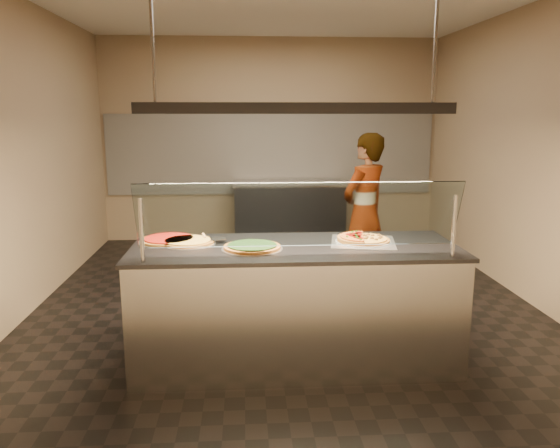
{
  "coord_description": "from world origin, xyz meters",
  "views": [
    {
      "loc": [
        -0.4,
        -5.27,
        1.92
      ],
      "look_at": [
        -0.11,
        -0.89,
        1.02
      ],
      "focal_mm": 35.0,
      "sensor_mm": 36.0,
      "label": 1
    }
  ],
  "objects": [
    {
      "name": "pizza_spatula",
      "position": [
        -0.68,
        -1.06,
        0.96
      ],
      "size": [
        0.21,
        0.23,
        0.02
      ],
      "color": "#B7B7BC",
      "rests_on": "pizza_spinach"
    },
    {
      "name": "serving_counter",
      "position": [
        -0.03,
        -1.28,
        0.47
      ],
      "size": [
        2.47,
        0.94,
        0.93
      ],
      "color": "#B7B7BC",
      "rests_on": "ground"
    },
    {
      "name": "prep_table",
      "position": [
        0.24,
        2.55,
        0.47
      ],
      "size": [
        1.61,
        0.74,
        0.93
      ],
      "color": "#2F2F33",
      "rests_on": "ground"
    },
    {
      "name": "heat_lamp_housing",
      "position": [
        -0.03,
        -1.28,
        1.95
      ],
      "size": [
        2.3,
        0.18,
        0.08
      ],
      "primitive_type": "cube",
      "color": "#2F2F33",
      "rests_on": "ceiling"
    },
    {
      "name": "half_pizza_pepperoni",
      "position": [
        0.42,
        -1.2,
        0.96
      ],
      "size": [
        0.27,
        0.43,
        0.05
      ],
      "color": "brown",
      "rests_on": "perforated_tray"
    },
    {
      "name": "ground",
      "position": [
        0.0,
        0.0,
        -0.01
      ],
      "size": [
        5.0,
        6.0,
        0.02
      ],
      "primitive_type": "cube",
      "color": "black",
      "rests_on": "ground"
    },
    {
      "name": "worker",
      "position": [
        0.91,
        0.53,
        0.85
      ],
      "size": [
        0.74,
        0.71,
        1.71
      ],
      "primitive_type": "imported",
      "rotation": [
        0.0,
        0.0,
        3.83
      ],
      "color": "#26222C",
      "rests_on": "ground"
    },
    {
      "name": "half_pizza_sausage",
      "position": [
        0.61,
        -1.2,
        0.96
      ],
      "size": [
        0.27,
        0.43,
        0.04
      ],
      "color": "brown",
      "rests_on": "perforated_tray"
    },
    {
      "name": "wall_front",
      "position": [
        0.0,
        -3.01,
        1.5
      ],
      "size": [
        5.0,
        0.02,
        3.0
      ],
      "primitive_type": "cube",
      "color": "tan",
      "rests_on": "ground"
    },
    {
      "name": "perforated_tray",
      "position": [
        0.51,
        -1.2,
        0.94
      ],
      "size": [
        0.56,
        0.56,
        0.01
      ],
      "color": "silver",
      "rests_on": "serving_counter"
    },
    {
      "name": "tile_band",
      "position": [
        0.0,
        2.98,
        1.3
      ],
      "size": [
        4.9,
        0.02,
        1.2
      ],
      "primitive_type": "cube",
      "color": "silver",
      "rests_on": "wall_back"
    },
    {
      "name": "pizza_tomato",
      "position": [
        -1.0,
        -1.07,
        0.94
      ],
      "size": [
        0.47,
        0.47,
        0.03
      ],
      "color": "silver",
      "rests_on": "serving_counter"
    },
    {
      "name": "wall_back",
      "position": [
        0.0,
        3.01,
        1.5
      ],
      "size": [
        5.0,
        0.02,
        3.0
      ],
      "primitive_type": "cube",
      "color": "tan",
      "rests_on": "ground"
    },
    {
      "name": "wall_left",
      "position": [
        -2.51,
        0.0,
        1.5
      ],
      "size": [
        0.02,
        6.0,
        3.0
      ],
      "primitive_type": "cube",
      "color": "tan",
      "rests_on": "ground"
    },
    {
      "name": "lamp_rod_right",
      "position": [
        0.97,
        -1.28,
        2.5
      ],
      "size": [
        0.02,
        0.02,
        1.01
      ],
      "primitive_type": "cylinder",
      "color": "#B7B7BC",
      "rests_on": "ceiling"
    },
    {
      "name": "pizza_spinach",
      "position": [
        -0.35,
        -1.36,
        0.95
      ],
      "size": [
        0.45,
        0.45,
        0.03
      ],
      "color": "silver",
      "rests_on": "serving_counter"
    },
    {
      "name": "wall_right",
      "position": [
        2.51,
        0.0,
        1.5
      ],
      "size": [
        0.02,
        6.0,
        3.0
      ],
      "primitive_type": "cube",
      "color": "tan",
      "rests_on": "ground"
    },
    {
      "name": "sneeze_guard",
      "position": [
        -0.03,
        -1.62,
        1.23
      ],
      "size": [
        2.23,
        0.18,
        0.54
      ],
      "color": "#B7B7BC",
      "rests_on": "serving_counter"
    },
    {
      "name": "pizza_cheese",
      "position": [
        -0.84,
        -1.15,
        0.94
      ],
      "size": [
        0.43,
        0.43,
        0.03
      ],
      "color": "silver",
      "rests_on": "serving_counter"
    },
    {
      "name": "lamp_rod_left",
      "position": [
        -1.03,
        -1.28,
        2.5
      ],
      "size": [
        0.02,
        0.02,
        1.01
      ],
      "primitive_type": "cylinder",
      "color": "#B7B7BC",
      "rests_on": "ceiling"
    }
  ]
}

